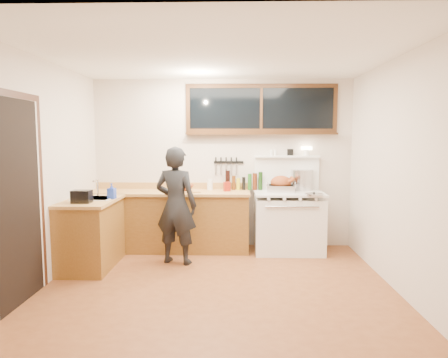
{
  "coord_description": "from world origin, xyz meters",
  "views": [
    {
      "loc": [
        0.19,
        -4.49,
        1.71
      ],
      "look_at": [
        0.05,
        0.85,
        1.15
      ],
      "focal_mm": 32.0,
      "sensor_mm": 36.0,
      "label": 1
    }
  ],
  "objects_px": {
    "vintage_stove": "(288,221)",
    "man": "(176,205)",
    "cutting_board": "(185,189)",
    "roast_turkey": "(281,185)"
  },
  "relations": [
    {
      "from": "roast_turkey",
      "to": "vintage_stove",
      "type": "bearing_deg",
      "value": -13.83
    },
    {
      "from": "roast_turkey",
      "to": "man",
      "type": "bearing_deg",
      "value": -156.77
    },
    {
      "from": "man",
      "to": "vintage_stove",
      "type": "bearing_deg",
      "value": 20.94
    },
    {
      "from": "vintage_stove",
      "to": "cutting_board",
      "type": "bearing_deg",
      "value": -177.78
    },
    {
      "from": "vintage_stove",
      "to": "cutting_board",
      "type": "distance_m",
      "value": 1.62
    },
    {
      "from": "vintage_stove",
      "to": "man",
      "type": "distance_m",
      "value": 1.74
    },
    {
      "from": "cutting_board",
      "to": "roast_turkey",
      "type": "relative_size",
      "value": 1.08
    },
    {
      "from": "vintage_stove",
      "to": "man",
      "type": "bearing_deg",
      "value": -159.06
    },
    {
      "from": "vintage_stove",
      "to": "roast_turkey",
      "type": "height_order",
      "value": "vintage_stove"
    },
    {
      "from": "man",
      "to": "roast_turkey",
      "type": "relative_size",
      "value": 3.56
    }
  ]
}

